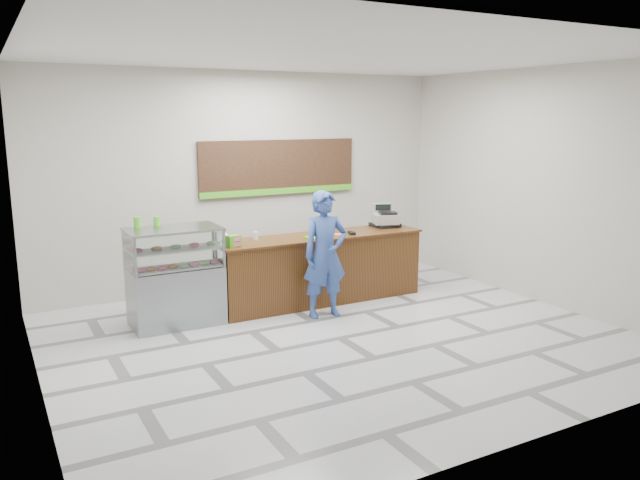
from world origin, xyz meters
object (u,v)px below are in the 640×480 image
customer (325,254)px  cash_register (385,218)px  display_case (175,276)px  sales_counter (320,268)px  serving_tray (317,237)px

customer → cash_register: bearing=32.9°
display_case → customer: customer is taller
sales_counter → cash_register: bearing=6.5°
sales_counter → cash_register: 1.44m
cash_register → serving_tray: 1.43m
display_case → cash_register: size_ratio=2.58×
sales_counter → serving_tray: size_ratio=9.49×
serving_tray → customer: (-0.14, -0.51, -0.15)m
serving_tray → cash_register: bearing=6.7°
display_case → serving_tray: bearing=-3.8°
cash_register → customer: bearing=-132.0°
cash_register → sales_counter: bearing=-152.7°
cash_register → customer: customer is taller
serving_tray → sales_counter: bearing=42.9°
sales_counter → customer: (-0.27, -0.65, 0.37)m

